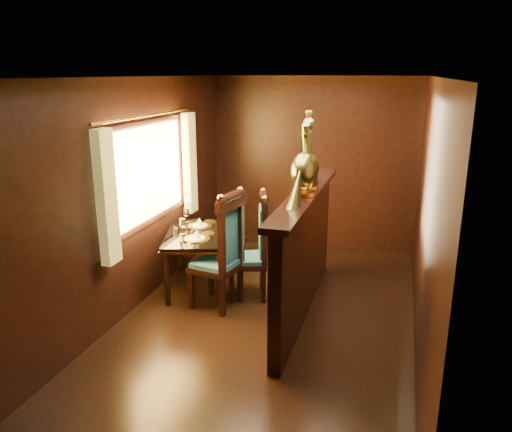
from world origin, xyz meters
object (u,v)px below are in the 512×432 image
object	(u,v)px
chair_right	(257,243)
peacock_right	(309,156)
chair_left	(225,248)
dining_table	(196,238)
peacock_left	(304,154)

from	to	relation	value
chair_right	peacock_right	world-z (taller)	peacock_right
chair_left	peacock_right	distance (m)	1.34
peacock_right	chair_left	bearing A→B (deg)	-162.42
chair_right	peacock_right	xyz separation A→B (m)	(0.60, -0.13, 1.05)
dining_table	chair_left	distance (m)	0.71
chair_right	peacock_left	size ratio (longest dim) A/B	1.54
peacock_left	peacock_right	distance (m)	0.30
dining_table	peacock_right	xyz separation A→B (m)	(1.38, -0.18, 1.08)
peacock_left	dining_table	bearing A→B (deg)	161.07
chair_left	peacock_left	size ratio (longest dim) A/B	1.66
dining_table	chair_left	bearing A→B (deg)	-57.71
peacock_left	peacock_right	size ratio (longest dim) A/B	1.16
chair_left	chair_right	distance (m)	0.47
peacock_left	chair_right	bearing A→B (deg)	145.15
chair_left	peacock_left	distance (m)	1.36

